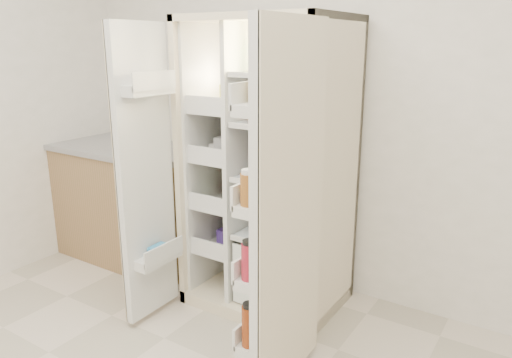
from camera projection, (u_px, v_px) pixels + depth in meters
The scene contains 5 objects.
wall_back at pixel (326, 91), 3.10m from camera, with size 4.00×0.02×2.70m, color white.
refrigerator at pixel (275, 190), 3.07m from camera, with size 0.92×0.70×1.80m.
freezer_door at pixel (146, 178), 2.81m from camera, with size 0.15×0.40×1.72m.
fridge_door at pixel (285, 217), 2.23m from camera, with size 0.17×0.58×1.72m.
kitchen_counter at pixel (134, 202), 3.77m from camera, with size 1.24×0.66×0.90m.
Camera 1 is at (1.33, -0.87, 1.65)m, focal length 34.00 mm.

